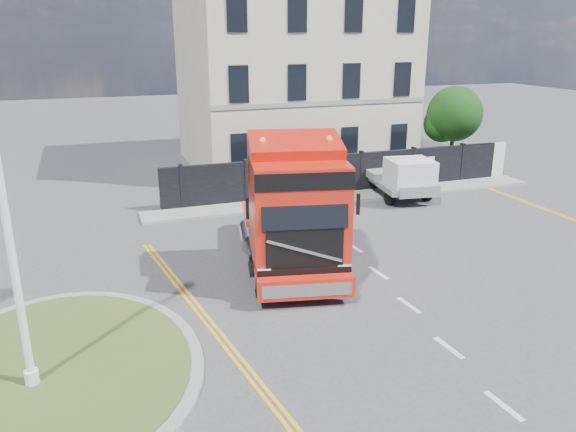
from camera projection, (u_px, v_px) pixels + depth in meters
name	position (u px, v px, depth m)	size (l,w,h in m)	color
ground	(292.00, 281.00, 18.23)	(120.00, 120.00, 0.00)	#424244
traffic_island	(58.00, 370.00, 13.26)	(6.80, 6.80, 0.17)	gray
hoarding_fence	(353.00, 173.00, 28.08)	(18.80, 0.25, 2.00)	black
georgian_building	(291.00, 67.00, 33.13)	(12.30, 10.30, 12.80)	beige
tree	(452.00, 116.00, 32.73)	(3.20, 3.20, 4.80)	#382619
pavement_far	(350.00, 197.00, 27.39)	(20.00, 1.60, 0.12)	gray
truck	(294.00, 214.00, 18.25)	(4.38, 8.04, 4.56)	black
flatbed_pickup	(403.00, 177.00, 26.82)	(2.65, 5.24, 2.08)	slate
lamppost_island	(6.00, 218.00, 11.42)	(0.24, 0.48, 7.82)	white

